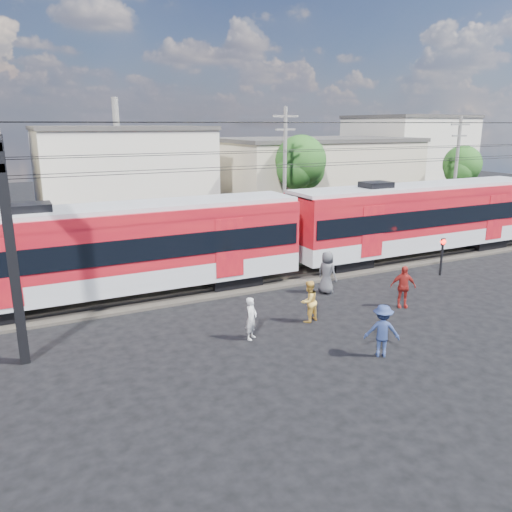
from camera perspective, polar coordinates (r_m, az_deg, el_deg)
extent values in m
plane|color=black|center=(17.85, 10.09, -10.00)|extent=(120.00, 120.00, 0.00)
cube|color=#2D2823|center=(24.26, -1.08, -2.84)|extent=(70.00, 3.40, 0.12)
cube|color=#59544C|center=(23.58, -0.30, -3.06)|extent=(70.00, 0.12, 0.12)
cube|color=#59544C|center=(24.88, -1.82, -2.11)|extent=(70.00, 0.12, 0.12)
cube|color=black|center=(23.84, -2.98, -2.46)|extent=(2.40, 2.20, 0.70)
cube|color=#A7AAB0|center=(22.18, -15.25, -2.14)|extent=(16.00, 3.00, 0.90)
cube|color=maroon|center=(21.77, -15.54, 2.02)|extent=(16.00, 3.00, 2.40)
cube|color=black|center=(21.83, -15.50, 1.38)|extent=(15.68, 3.08, 0.95)
cube|color=#A7AAB0|center=(21.54, -15.77, 5.26)|extent=(16.00, 2.60, 0.25)
cube|color=black|center=(26.99, 9.91, -0.59)|extent=(2.40, 2.20, 0.70)
cube|color=black|center=(33.92, 24.07, 1.49)|extent=(2.40, 2.20, 0.70)
cube|color=#A7AAB0|center=(30.04, 17.92, 2.05)|extent=(16.00, 3.00, 0.90)
cube|color=maroon|center=(29.74, 18.17, 5.15)|extent=(16.00, 3.00, 2.40)
cube|color=black|center=(29.78, 18.13, 4.68)|extent=(15.68, 3.08, 0.95)
cube|color=#A7AAB0|center=(29.57, 18.36, 7.54)|extent=(16.00, 2.60, 0.25)
cube|color=black|center=(16.90, -26.11, -0.16)|extent=(0.30, 0.30, 7.00)
cube|color=black|center=(25.73, -26.42, 4.51)|extent=(0.30, 0.30, 7.00)
cube|color=black|center=(20.97, -27.15, 9.88)|extent=(0.25, 9.30, 0.25)
cylinder|color=black|center=(22.57, -0.38, 9.94)|extent=(70.00, 0.03, 0.03)
cylinder|color=black|center=(23.83, -1.87, 10.19)|extent=(70.00, 0.03, 0.03)
cylinder|color=black|center=(22.52, -0.38, 11.71)|extent=(70.00, 0.03, 0.03)
cylinder|color=black|center=(23.78, -1.89, 11.87)|extent=(70.00, 0.03, 0.03)
cylinder|color=black|center=(20.00, 3.24, 15.02)|extent=(70.00, 0.03, 0.03)
cylinder|color=black|center=(26.33, -4.52, 14.95)|extent=(70.00, 0.03, 0.03)
cube|color=beige|center=(40.88, -15.29, 8.82)|extent=(12.00, 12.00, 7.00)
cube|color=#3F3D3A|center=(40.69, -15.65, 13.93)|extent=(12.24, 12.24, 0.30)
cube|color=#BCAE8F|center=(44.16, 6.61, 9.00)|extent=(16.00, 10.00, 6.00)
cube|color=#3F3D3A|center=(43.96, 6.74, 13.08)|extent=(16.32, 10.20, 0.30)
cube|color=beige|center=(55.83, 16.75, 10.72)|extent=(10.00, 10.00, 8.00)
cube|color=#3F3D3A|center=(55.73, 17.08, 14.97)|extent=(10.20, 10.20, 0.30)
cylinder|color=slate|center=(32.25, 3.29, 9.17)|extent=(0.24, 0.24, 8.50)
cube|color=slate|center=(32.10, 3.39, 15.66)|extent=(1.80, 0.12, 0.12)
cube|color=slate|center=(32.10, 3.37, 14.23)|extent=(1.40, 0.12, 0.12)
cylinder|color=slate|center=(40.32, 21.85, 8.92)|extent=(0.24, 0.24, 8.00)
cube|color=slate|center=(40.17, 22.33, 13.74)|extent=(1.80, 0.12, 0.12)
cube|color=slate|center=(40.18, 22.22, 12.60)|extent=(1.40, 0.12, 0.12)
cylinder|color=#382619|center=(36.61, 5.03, 6.20)|extent=(0.36, 0.36, 3.92)
sphere|color=#1A4814|center=(36.29, 5.14, 10.79)|extent=(3.64, 3.64, 3.64)
sphere|color=#1A4814|center=(36.91, 5.68, 9.76)|extent=(2.80, 2.80, 2.80)
cylinder|color=#382619|center=(45.52, 22.20, 6.50)|extent=(0.36, 0.36, 3.36)
sphere|color=#1A4814|center=(45.27, 22.51, 9.65)|extent=(3.12, 3.12, 3.12)
sphere|color=#1A4814|center=(45.96, 22.66, 8.95)|extent=(2.40, 2.40, 2.40)
imported|color=silver|center=(17.79, -0.54, -7.14)|extent=(0.67, 0.65, 1.55)
imported|color=gold|center=(19.38, 6.05, -5.18)|extent=(0.94, 0.82, 1.64)
imported|color=navy|center=(17.00, 14.23, -8.27)|extent=(1.32, 1.18, 1.78)
imported|color=maroon|center=(21.64, 16.45, -3.37)|extent=(1.13, 0.88, 1.79)
imported|color=#434448|center=(22.66, 8.11, -1.88)|extent=(0.92, 1.11, 1.94)
imported|color=silver|center=(39.38, 23.08, 3.80)|extent=(4.12, 1.80, 1.38)
cylinder|color=black|center=(26.79, 20.44, -0.23)|extent=(0.12, 0.12, 1.79)
sphere|color=#FF140C|center=(26.60, 20.60, 1.53)|extent=(0.28, 0.28, 0.28)
cube|color=black|center=(26.60, 20.60, 1.53)|extent=(0.25, 0.06, 0.35)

